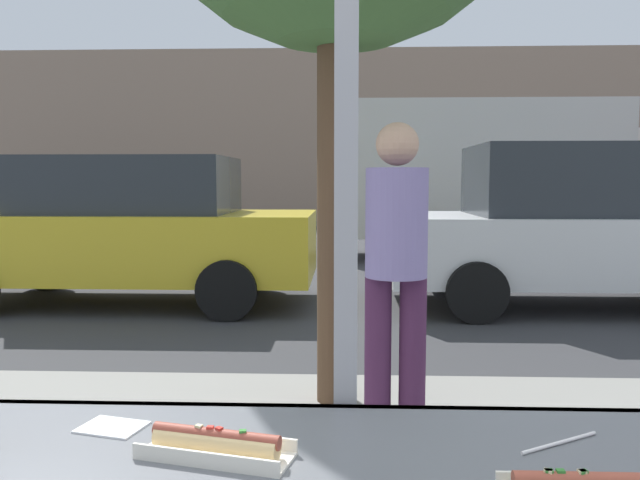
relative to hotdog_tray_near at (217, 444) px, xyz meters
The scene contains 11 objects.
ground_plane 8.30m from the hotdog_tray_near, 88.43° to the left, with size 60.00×60.00×0.00m, color #38383A.
sidewalk_strip 2.07m from the hotdog_tray_near, 82.99° to the left, with size 16.00×2.80×0.12m, color gray.
window_wall 0.89m from the hotdog_tray_near, 54.23° to the left, with size 3.01×0.20×2.90m.
building_facade_far 22.48m from the hotdog_tray_near, 89.42° to the left, with size 28.00×1.20×6.11m, color gray.
hotdog_tray_near is the anchor object (origin of this frame).
loose_straw 0.62m from the hotdog_tray_near, ahead, with size 0.01×0.01×0.19m, color white.
napkin_wrapper 0.26m from the hotdog_tray_near, 152.28° to the left, with size 0.12×0.09×0.00m, color white.
parked_car_yellow 6.79m from the hotdog_tray_near, 110.48° to the left, with size 4.48×1.97×1.74m.
parked_car_white 7.00m from the hotdog_tray_near, 65.25° to the left, with size 4.50×2.00×1.86m.
box_truck 11.52m from the hotdog_tray_near, 72.98° to the left, with size 6.71×2.44×2.86m.
pedestrian 2.26m from the hotdog_tray_near, 77.60° to the left, with size 0.32×0.32×1.63m.
Camera 1 is at (-0.00, -1.30, 1.46)m, focal length 35.81 mm.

